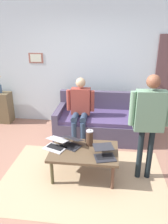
{
  "coord_description": "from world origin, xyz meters",
  "views": [
    {
      "loc": [
        -0.45,
        2.63,
        2.15
      ],
      "look_at": [
        -0.05,
        -0.78,
        0.8
      ],
      "focal_mm": 34.08,
      "sensor_mm": 36.0,
      "label": 1
    }
  ],
  "objects_px": {
    "side_shelf": "(3,107)",
    "person_seated": "(80,106)",
    "person_standing": "(149,116)",
    "french_press": "(90,138)",
    "laptop_right": "(56,145)",
    "coffee_table": "(84,153)",
    "couch": "(97,122)",
    "laptop_left": "(104,154)",
    "laptop_center": "(71,143)"
  },
  "relations": [
    {
      "from": "laptop_left",
      "to": "laptop_right",
      "type": "bearing_deg",
      "value": -12.58
    },
    {
      "from": "laptop_center",
      "to": "side_shelf",
      "type": "relative_size",
      "value": 0.53
    },
    {
      "from": "laptop_center",
      "to": "laptop_right",
      "type": "xyz_separation_m",
      "value": [
        0.22,
        0.08,
        0.0
      ]
    },
    {
      "from": "couch",
      "to": "side_shelf",
      "type": "bearing_deg",
      "value": -11.01
    },
    {
      "from": "french_press",
      "to": "person_standing",
      "type": "distance_m",
      "value": 0.96
    },
    {
      "from": "coffee_table",
      "to": "person_seated",
      "type": "distance_m",
      "value": 1.19
    },
    {
      "from": "laptop_center",
      "to": "couch",
      "type": "bearing_deg",
      "value": -105.38
    },
    {
      "from": "couch",
      "to": "side_shelf",
      "type": "height_order",
      "value": "couch"
    },
    {
      "from": "laptop_left",
      "to": "person_seated",
      "type": "relative_size",
      "value": 0.31
    },
    {
      "from": "couch",
      "to": "person_seated",
      "type": "bearing_deg",
      "value": 34.12
    },
    {
      "from": "coffee_table",
      "to": "person_standing",
      "type": "distance_m",
      "value": 1.11
    },
    {
      "from": "coffee_table",
      "to": "side_shelf",
      "type": "height_order",
      "value": "side_shelf"
    },
    {
      "from": "coffee_table",
      "to": "laptop_left",
      "type": "height_order",
      "value": "laptop_left"
    },
    {
      "from": "coffee_table",
      "to": "side_shelf",
      "type": "bearing_deg",
      "value": -39.42
    },
    {
      "from": "laptop_center",
      "to": "coffee_table",
      "type": "bearing_deg",
      "value": 153.15
    },
    {
      "from": "french_press",
      "to": "side_shelf",
      "type": "relative_size",
      "value": 0.38
    },
    {
      "from": "laptop_left",
      "to": "laptop_center",
      "type": "height_order",
      "value": "laptop_center"
    },
    {
      "from": "laptop_center",
      "to": "person_seated",
      "type": "height_order",
      "value": "person_seated"
    },
    {
      "from": "person_standing",
      "to": "laptop_left",
      "type": "bearing_deg",
      "value": 17.09
    },
    {
      "from": "person_standing",
      "to": "person_seated",
      "type": "height_order",
      "value": "person_standing"
    },
    {
      "from": "laptop_left",
      "to": "french_press",
      "type": "xyz_separation_m",
      "value": [
        0.24,
        -0.3,
        0.08
      ]
    },
    {
      "from": "laptop_center",
      "to": "person_seated",
      "type": "xyz_separation_m",
      "value": [
        -0.01,
        -1.02,
        0.25
      ]
    },
    {
      "from": "coffee_table",
      "to": "person_standing",
      "type": "bearing_deg",
      "value": -177.04
    },
    {
      "from": "laptop_right",
      "to": "french_press",
      "type": "bearing_deg",
      "value": -164.91
    },
    {
      "from": "laptop_left",
      "to": "laptop_right",
      "type": "height_order",
      "value": "laptop_right"
    },
    {
      "from": "coffee_table",
      "to": "side_shelf",
      "type": "distance_m",
      "value": 2.85
    },
    {
      "from": "coffee_table",
      "to": "french_press",
      "type": "height_order",
      "value": "french_press"
    },
    {
      "from": "side_shelf",
      "to": "laptop_left",
      "type": "bearing_deg",
      "value": 142.21
    },
    {
      "from": "laptop_right",
      "to": "person_seated",
      "type": "bearing_deg",
      "value": -101.8
    },
    {
      "from": "couch",
      "to": "french_press",
      "type": "bearing_deg",
      "value": 87.14
    },
    {
      "from": "couch",
      "to": "person_standing",
      "type": "bearing_deg",
      "value": 120.76
    },
    {
      "from": "laptop_center",
      "to": "person_seated",
      "type": "relative_size",
      "value": 0.31
    },
    {
      "from": "coffee_table",
      "to": "laptop_right",
      "type": "bearing_deg",
      "value": -3.88
    },
    {
      "from": "side_shelf",
      "to": "person_seated",
      "type": "bearing_deg",
      "value": 161.14
    },
    {
      "from": "laptop_right",
      "to": "person_seated",
      "type": "distance_m",
      "value": 1.15
    },
    {
      "from": "coffee_table",
      "to": "person_seated",
      "type": "bearing_deg",
      "value": -79.56
    },
    {
      "from": "laptop_left",
      "to": "person_standing",
      "type": "xyz_separation_m",
      "value": [
        -0.6,
        -0.18,
        0.54
      ]
    },
    {
      "from": "couch",
      "to": "laptop_left",
      "type": "height_order",
      "value": "couch"
    },
    {
      "from": "side_shelf",
      "to": "person_seated",
      "type": "distance_m",
      "value": 2.13
    },
    {
      "from": "french_press",
      "to": "laptop_right",
      "type": "bearing_deg",
      "value": 15.09
    },
    {
      "from": "french_press",
      "to": "side_shelf",
      "type": "distance_m",
      "value": 2.8
    },
    {
      "from": "person_standing",
      "to": "laptop_right",
      "type": "bearing_deg",
      "value": 0.74
    },
    {
      "from": "laptop_center",
      "to": "side_shelf",
      "type": "xyz_separation_m",
      "value": [
        1.98,
        -1.7,
        -0.11
      ]
    },
    {
      "from": "person_standing",
      "to": "side_shelf",
      "type": "bearing_deg",
      "value": -29.56
    },
    {
      "from": "laptop_center",
      "to": "french_press",
      "type": "bearing_deg",
      "value": -168.62
    },
    {
      "from": "person_seated",
      "to": "side_shelf",
      "type": "bearing_deg",
      "value": -18.86
    },
    {
      "from": "laptop_center",
      "to": "side_shelf",
      "type": "distance_m",
      "value": 2.61
    },
    {
      "from": "couch",
      "to": "coffee_table",
      "type": "distance_m",
      "value": 1.36
    },
    {
      "from": "laptop_center",
      "to": "laptop_right",
      "type": "relative_size",
      "value": 0.96
    },
    {
      "from": "laptop_center",
      "to": "side_shelf",
      "type": "height_order",
      "value": "side_shelf"
    }
  ]
}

